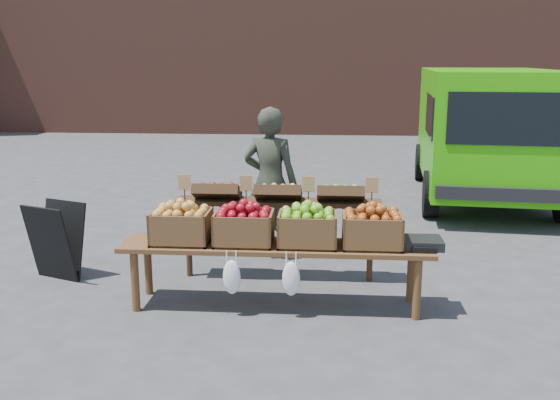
# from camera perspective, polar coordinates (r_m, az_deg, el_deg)

# --- Properties ---
(ground) EXTENTS (80.00, 80.00, 0.00)m
(ground) POSITION_cam_1_polar(r_m,az_deg,el_deg) (5.43, -5.44, -10.50)
(ground) COLOR #3E3E40
(delivery_van) EXTENTS (2.45, 4.60, 1.98)m
(delivery_van) POSITION_cam_1_polar(r_m,az_deg,el_deg) (10.18, 18.31, 5.66)
(delivery_van) COLOR #32B108
(delivery_van) RESTS_ON ground
(vendor) EXTENTS (0.67, 0.52, 1.65)m
(vendor) POSITION_cam_1_polar(r_m,az_deg,el_deg) (6.77, -0.89, 1.58)
(vendor) COLOR #2F3427
(vendor) RESTS_ON ground
(chalkboard_sign) EXTENTS (0.58, 0.45, 0.78)m
(chalkboard_sign) POSITION_cam_1_polar(r_m,az_deg,el_deg) (6.54, -19.78, -3.53)
(chalkboard_sign) COLOR black
(chalkboard_sign) RESTS_ON ground
(back_table) EXTENTS (2.10, 0.44, 1.04)m
(back_table) POSITION_cam_1_polar(r_m,az_deg,el_deg) (6.12, -0.14, -2.55)
(back_table) COLOR #392514
(back_table) RESTS_ON ground
(display_bench) EXTENTS (2.70, 0.56, 0.57)m
(display_bench) POSITION_cam_1_polar(r_m,az_deg,el_deg) (5.51, -0.40, -6.90)
(display_bench) COLOR brown
(display_bench) RESTS_ON ground
(crate_golden_apples) EXTENTS (0.50, 0.40, 0.28)m
(crate_golden_apples) POSITION_cam_1_polar(r_m,az_deg,el_deg) (5.51, -9.00, -2.42)
(crate_golden_apples) COLOR gold
(crate_golden_apples) RESTS_ON display_bench
(crate_russet_pears) EXTENTS (0.50, 0.40, 0.28)m
(crate_russet_pears) POSITION_cam_1_polar(r_m,az_deg,el_deg) (5.41, -3.31, -2.57)
(crate_russet_pears) COLOR maroon
(crate_russet_pears) RESTS_ON display_bench
(crate_red_apples) EXTENTS (0.50, 0.40, 0.28)m
(crate_red_apples) POSITION_cam_1_polar(r_m,az_deg,el_deg) (5.37, 2.53, -2.69)
(crate_red_apples) COLOR #4E981F
(crate_red_apples) RESTS_ON display_bench
(crate_green_apples) EXTENTS (0.50, 0.40, 0.28)m
(crate_green_apples) POSITION_cam_1_polar(r_m,az_deg,el_deg) (5.38, 8.40, -2.78)
(crate_green_apples) COLOR #9A491E
(crate_green_apples) RESTS_ON display_bench
(weighing_scale) EXTENTS (0.34, 0.30, 0.08)m
(weighing_scale) POSITION_cam_1_polar(r_m,az_deg,el_deg) (5.45, 12.84, -3.84)
(weighing_scale) COLOR black
(weighing_scale) RESTS_ON display_bench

